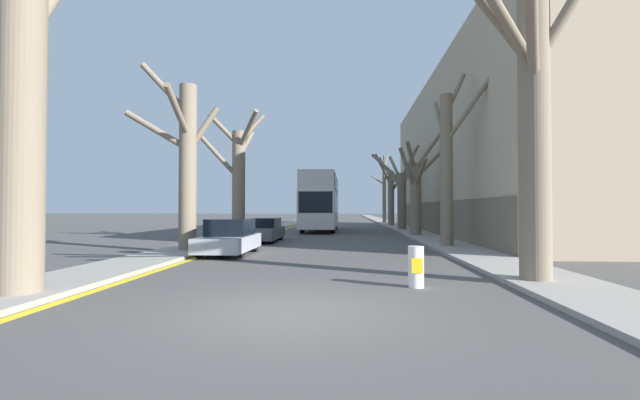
{
  "coord_description": "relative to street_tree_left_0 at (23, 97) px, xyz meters",
  "views": [
    {
      "loc": [
        0.98,
        -7.3,
        1.77
      ],
      "look_at": [
        -0.9,
        21.66,
        2.37
      ],
      "focal_mm": 24.0,
      "sensor_mm": 36.0,
      "label": 1
    }
  ],
  "objects": [
    {
      "name": "street_tree_left_1",
      "position": [
        -0.05,
        8.8,
        -0.27
      ],
      "size": [
        3.75,
        2.81,
        7.7
      ],
      "color": "#7A6B56",
      "rests_on": "ground"
    },
    {
      "name": "street_tree_left_0",
      "position": [
        0.0,
        0.0,
        0.0
      ],
      "size": [
        3.54,
        2.82,
        8.37
      ],
      "color": "#7A6B56",
      "rests_on": "ground"
    },
    {
      "name": "parked_car_0",
      "position": [
        1.93,
        8.25,
        -3.37
      ],
      "size": [
        1.73,
        3.91,
        1.38
      ],
      "color": "#9EA3AD",
      "rests_on": "ground"
    },
    {
      "name": "street_tree_right_1",
      "position": [
        11.09,
        11.64,
        -0.15
      ],
      "size": [
        2.01,
        3.34,
        8.13
      ],
      "color": "#7A6B56",
      "rests_on": "ground"
    },
    {
      "name": "street_tree_right_3",
      "position": [
        10.95,
        27.8,
        -0.86
      ],
      "size": [
        3.7,
        4.7,
        6.85
      ],
      "color": "#7A6B56",
      "rests_on": "ground"
    },
    {
      "name": "parked_car_1",
      "position": [
        1.93,
        14.83,
        -3.4
      ],
      "size": [
        1.79,
        4.46,
        1.28
      ],
      "color": "#4C5156",
      "rests_on": "ground"
    },
    {
      "name": "sidewalk_left",
      "position": [
        -0.22,
        49.16,
        -3.96
      ],
      "size": [
        2.21,
        120.0,
        0.12
      ],
      "primitive_type": "cube",
      "color": "gray",
      "rests_on": "ground"
    },
    {
      "name": "kerb_line_stripe",
      "position": [
        1.06,
        49.16,
        -4.02
      ],
      "size": [
        0.24,
        120.0,
        0.01
      ],
      "primitive_type": "cube",
      "color": "yellow",
      "rests_on": "ground"
    },
    {
      "name": "street_tree_right_2",
      "position": [
        10.94,
        19.41,
        -1.03
      ],
      "size": [
        3.26,
        2.75,
        7.0
      ],
      "color": "#7A6B56",
      "rests_on": "ground"
    },
    {
      "name": "building_facade_right",
      "position": [
        17.41,
        23.35,
        1.57
      ],
      "size": [
        10.08,
        33.07,
        11.21
      ],
      "color": "tan",
      "rests_on": "ground"
    },
    {
      "name": "street_tree_right_0",
      "position": [
        10.85,
        2.08,
        -0.06
      ],
      "size": [
        3.96,
        2.82,
        7.94
      ],
      "color": "#7A6B56",
      "rests_on": "ground"
    },
    {
      "name": "sidewalk_right",
      "position": [
        11.32,
        49.16,
        -3.96
      ],
      "size": [
        2.21,
        120.0,
        0.12
      ],
      "primitive_type": "cube",
      "color": "gray",
      "rests_on": "ground"
    },
    {
      "name": "street_tree_left_2",
      "position": [
        0.18,
        16.24,
        -0.33
      ],
      "size": [
        3.88,
        3.23,
        7.46
      ],
      "color": "#7A6B56",
      "rests_on": "ground"
    },
    {
      "name": "traffic_bollard",
      "position": [
        8.07,
        1.65,
        -3.56
      ],
      "size": [
        0.35,
        0.36,
        0.93
      ],
      "color": "white",
      "rests_on": "ground"
    },
    {
      "name": "ground_plane",
      "position": [
        5.55,
        -0.84,
        -4.02
      ],
      "size": [
        300.0,
        300.0,
        0.0
      ],
      "primitive_type": "plane",
      "color": "#4C4947"
    },
    {
      "name": "street_tree_right_5",
      "position": [
        11.07,
        45.44,
        0.17
      ],
      "size": [
        2.49,
        3.66,
        8.7
      ],
      "color": "#7A6B56",
      "rests_on": "ground"
    },
    {
      "name": "double_decker_bus",
      "position": [
        4.34,
        26.11,
        -1.48
      ],
      "size": [
        2.62,
        10.6,
        4.48
      ],
      "color": "silver",
      "rests_on": "ground"
    },
    {
      "name": "street_tree_right_4",
      "position": [
        10.96,
        36.2,
        -0.76
      ],
      "size": [
        3.34,
        2.09,
        7.37
      ],
      "color": "#7A6B56",
      "rests_on": "ground"
    }
  ]
}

